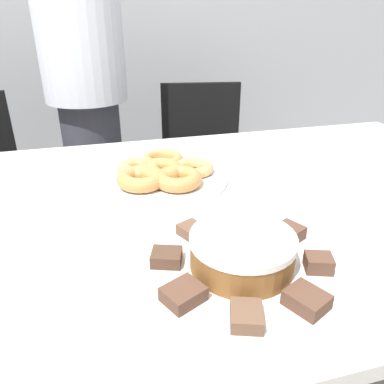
% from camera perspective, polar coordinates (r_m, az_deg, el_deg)
% --- Properties ---
extents(table, '(1.91, 1.01, 0.77)m').
position_cam_1_polar(table, '(0.93, -1.52, -5.93)').
color(table, silver).
rests_on(table, ground_plane).
extents(person_standing, '(0.35, 0.35, 1.70)m').
position_cam_1_polar(person_standing, '(1.73, -15.85, 15.21)').
color(person_standing, '#383842').
rests_on(person_standing, ground_plane).
extents(office_chair_right, '(0.51, 0.51, 0.87)m').
position_cam_1_polar(office_chair_right, '(1.90, 1.70, 1.66)').
color(office_chair_right, black).
rests_on(office_chair_right, ground_plane).
extents(plate_cake, '(0.35, 0.35, 0.01)m').
position_cam_1_polar(plate_cake, '(0.68, 7.46, -11.44)').
color(plate_cake, white).
rests_on(plate_cake, table).
extents(plate_donuts, '(0.36, 0.36, 0.01)m').
position_cam_1_polar(plate_donuts, '(1.02, -4.89, 2.02)').
color(plate_donuts, white).
rests_on(plate_donuts, table).
extents(frosted_cake, '(0.18, 0.18, 0.06)m').
position_cam_1_polar(frosted_cake, '(0.66, 7.65, -8.92)').
color(frosted_cake, brown).
rests_on(frosted_cake, plate_cake).
extents(lamington_0, '(0.07, 0.07, 0.02)m').
position_cam_1_polar(lamington_0, '(0.78, 7.11, -4.59)').
color(lamington_0, '#513828').
rests_on(lamington_0, plate_cake).
extents(lamington_1, '(0.06, 0.06, 0.02)m').
position_cam_1_polar(lamington_1, '(0.75, 0.02, -5.90)').
color(lamington_1, brown).
rests_on(lamington_1, plate_cake).
extents(lamington_2, '(0.06, 0.06, 0.02)m').
position_cam_1_polar(lamington_2, '(0.67, -3.90, -9.89)').
color(lamington_2, '#513828').
rests_on(lamington_2, plate_cake).
extents(lamington_3, '(0.08, 0.07, 0.02)m').
position_cam_1_polar(lamington_3, '(0.60, -1.33, -15.28)').
color(lamington_3, brown).
rests_on(lamington_3, plate_cake).
extents(lamington_4, '(0.06, 0.07, 0.02)m').
position_cam_1_polar(lamington_4, '(0.57, 8.18, -18.21)').
color(lamington_4, brown).
rests_on(lamington_4, plate_cake).
extents(lamington_5, '(0.07, 0.08, 0.03)m').
position_cam_1_polar(lamington_5, '(0.61, 17.07, -15.44)').
color(lamington_5, brown).
rests_on(lamington_5, plate_cake).
extents(lamington_6, '(0.06, 0.05, 0.03)m').
position_cam_1_polar(lamington_6, '(0.69, 18.73, -10.19)').
color(lamington_6, brown).
rests_on(lamington_6, plate_cake).
extents(lamington_7, '(0.07, 0.07, 0.03)m').
position_cam_1_polar(lamington_7, '(0.76, 14.33, -6.12)').
color(lamington_7, brown).
rests_on(lamington_7, plate_cake).
extents(donut_0, '(0.12, 0.12, 0.04)m').
position_cam_1_polar(donut_0, '(1.01, -4.94, 3.29)').
color(donut_0, '#D18E4C').
rests_on(donut_0, plate_donuts).
extents(donut_1, '(0.11, 0.11, 0.04)m').
position_cam_1_polar(donut_1, '(1.03, -8.22, 3.60)').
color(donut_1, '#E5AD66').
rests_on(donut_1, plate_donuts).
extents(donut_2, '(0.13, 0.13, 0.04)m').
position_cam_1_polar(donut_2, '(0.96, -7.70, 2.04)').
color(donut_2, '#D18E4C').
rests_on(donut_2, plate_donuts).
extents(donut_3, '(0.12, 0.12, 0.04)m').
position_cam_1_polar(donut_3, '(0.95, -2.14, 2.03)').
color(donut_3, '#D18E4C').
rests_on(donut_3, plate_donuts).
extents(donut_4, '(0.11, 0.11, 0.03)m').
position_cam_1_polar(donut_4, '(1.03, 0.24, 3.70)').
color(donut_4, '#E5AD66').
rests_on(donut_4, plate_donuts).
extents(donut_5, '(0.12, 0.12, 0.03)m').
position_cam_1_polar(donut_5, '(1.10, -4.56, 5.00)').
color(donut_5, '#D18E4C').
rests_on(donut_5, plate_donuts).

